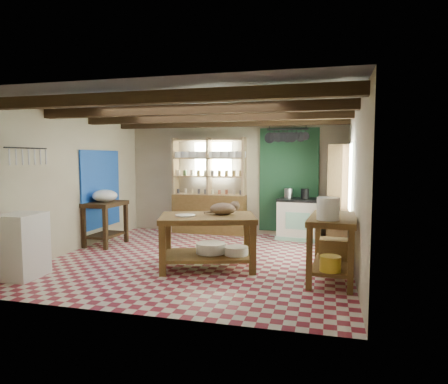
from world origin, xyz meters
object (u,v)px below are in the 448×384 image
(stove, at_px, (300,219))
(work_table, at_px, (208,242))
(cat, at_px, (223,209))
(white_cabinet, at_px, (22,246))
(right_counter, at_px, (333,248))
(prep_table, at_px, (106,223))

(stove, bearing_deg, work_table, -111.03)
(stove, xyz_separation_m, cat, (-1.04, -2.48, 0.49))
(work_table, relative_size, white_cabinet, 1.57)
(work_table, height_order, white_cabinet, white_cabinet)
(stove, distance_m, right_counter, 2.82)
(stove, bearing_deg, white_cabinet, -129.81)
(right_counter, bearing_deg, work_table, 179.64)
(work_table, bearing_deg, right_counter, -21.45)
(prep_table, bearing_deg, cat, -16.93)
(right_counter, bearing_deg, stove, 107.26)
(right_counter, bearing_deg, prep_table, 168.61)
(stove, height_order, cat, cat)
(right_counter, height_order, cat, cat)
(prep_table, relative_size, cat, 2.05)
(work_table, bearing_deg, prep_table, 139.61)
(stove, distance_m, prep_table, 4.04)
(prep_table, relative_size, right_counter, 0.68)
(prep_table, height_order, white_cabinet, white_cabinet)
(prep_table, bearing_deg, white_cabinet, -88.35)
(prep_table, height_order, right_counter, right_counter)
(white_cabinet, xyz_separation_m, cat, (2.71, 1.31, 0.47))
(cat, bearing_deg, white_cabinet, 178.53)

